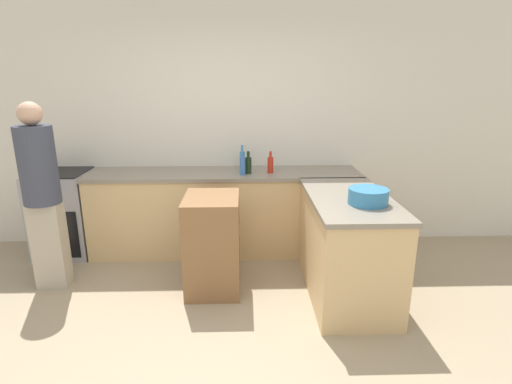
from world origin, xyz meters
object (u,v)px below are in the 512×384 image
object	(u,v)px
wine_bottle_dark	(248,165)
mixing_bowl	(368,196)
island_table	(213,243)
dish_soap_bottle	(242,159)
person_by_range	(42,191)
range_oven	(65,213)
water_bottle_blue	(242,165)
hot_sauce_bottle	(270,164)

from	to	relation	value
wine_bottle_dark	mixing_bowl	bearing A→B (deg)	-49.08
island_table	wine_bottle_dark	bearing A→B (deg)	66.42
mixing_bowl	dish_soap_bottle	size ratio (longest dim) A/B	1.22
person_by_range	range_oven	bearing A→B (deg)	103.67
mixing_bowl	person_by_range	size ratio (longest dim) A/B	0.19
island_table	wine_bottle_dark	world-z (taller)	wine_bottle_dark
wine_bottle_dark	person_by_range	bearing A→B (deg)	-159.26
mixing_bowl	island_table	bearing A→B (deg)	165.87
mixing_bowl	wine_bottle_dark	distance (m)	1.45
range_oven	island_table	xyz separation A→B (m)	(1.69, -0.85, -0.02)
mixing_bowl	dish_soap_bottle	xyz separation A→B (m)	(-1.02, 1.34, 0.04)
range_oven	dish_soap_bottle	distance (m)	2.05
mixing_bowl	range_oven	bearing A→B (deg)	158.43
water_bottle_blue	dish_soap_bottle	size ratio (longest dim) A/B	1.02
hot_sauce_bottle	island_table	bearing A→B (deg)	-125.79
island_table	water_bottle_blue	world-z (taller)	water_bottle_blue
island_table	water_bottle_blue	distance (m)	0.96
island_table	dish_soap_bottle	distance (m)	1.20
hot_sauce_bottle	water_bottle_blue	bearing A→B (deg)	-165.30
mixing_bowl	dish_soap_bottle	world-z (taller)	dish_soap_bottle
range_oven	hot_sauce_bottle	distance (m)	2.33
range_oven	island_table	bearing A→B (deg)	-26.79
range_oven	water_bottle_blue	distance (m)	2.05
water_bottle_blue	island_table	bearing A→B (deg)	-110.96
range_oven	person_by_range	world-z (taller)	person_by_range
water_bottle_blue	hot_sauce_bottle	distance (m)	0.31
water_bottle_blue	hot_sauce_bottle	xyz separation A→B (m)	(0.30, 0.08, -0.01)
range_oven	hot_sauce_bottle	size ratio (longest dim) A/B	3.97
person_by_range	island_table	bearing A→B (deg)	-2.93
hot_sauce_bottle	mixing_bowl	bearing A→B (deg)	-57.40
mixing_bowl	person_by_range	bearing A→B (deg)	171.82
island_table	person_by_range	xyz separation A→B (m)	(-1.50, 0.08, 0.49)
dish_soap_bottle	person_by_range	world-z (taller)	person_by_range
range_oven	mixing_bowl	distance (m)	3.25
dish_soap_bottle	range_oven	bearing A→B (deg)	-175.33
island_table	dish_soap_bottle	world-z (taller)	dish_soap_bottle
dish_soap_bottle	water_bottle_blue	bearing A→B (deg)	-89.59
range_oven	wine_bottle_dark	size ratio (longest dim) A/B	3.87
island_table	dish_soap_bottle	size ratio (longest dim) A/B	3.37
island_table	person_by_range	size ratio (longest dim) A/B	0.52
range_oven	island_table	world-z (taller)	range_oven
mixing_bowl	water_bottle_blue	xyz separation A→B (m)	(-1.02, 1.04, 0.04)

